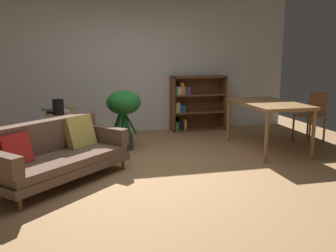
# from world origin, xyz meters

# --- Properties ---
(ground_plane) EXTENTS (8.16, 8.16, 0.00)m
(ground_plane) POSITION_xyz_m (0.00, 0.00, 0.00)
(ground_plane) COLOR #A87A4C
(back_wall_panel) EXTENTS (6.80, 0.10, 2.70)m
(back_wall_panel) POSITION_xyz_m (0.00, 2.70, 1.35)
(back_wall_panel) COLOR silver
(back_wall_panel) RESTS_ON ground_plane
(fabric_couch) EXTENTS (1.81, 1.76, 0.74)m
(fabric_couch) POSITION_xyz_m (-1.29, -0.04, 0.35)
(fabric_couch) COLOR brown
(fabric_couch) RESTS_ON ground_plane
(media_console) EXTENTS (0.46, 1.17, 0.63)m
(media_console) POSITION_xyz_m (-1.27, 1.42, 0.31)
(media_console) COLOR olive
(media_console) RESTS_ON ground_plane
(open_laptop) EXTENTS (0.46, 0.35, 0.06)m
(open_laptop) POSITION_xyz_m (-1.34, 1.50, 0.65)
(open_laptop) COLOR silver
(open_laptop) RESTS_ON media_console
(desk_speaker) EXTENTS (0.17, 0.17, 0.24)m
(desk_speaker) POSITION_xyz_m (-1.29, 1.21, 0.75)
(desk_speaker) COLOR black
(desk_speaker) RESTS_ON media_console
(potted_floor_plant) EXTENTS (0.56, 0.56, 0.98)m
(potted_floor_plant) POSITION_xyz_m (-0.28, 1.22, 0.69)
(potted_floor_plant) COLOR #333338
(potted_floor_plant) RESTS_ON ground_plane
(dining_table) EXTENTS (0.87, 1.46, 0.80)m
(dining_table) POSITION_xyz_m (2.00, 0.66, 0.72)
(dining_table) COLOR olive
(dining_table) RESTS_ON ground_plane
(dining_chair_near) EXTENTS (0.53, 0.50, 0.88)m
(dining_chair_near) POSITION_xyz_m (3.08, 1.00, 0.51)
(dining_chair_near) COLOR brown
(dining_chair_near) RESTS_ON ground_plane
(bookshelf) EXTENTS (1.14, 0.34, 1.12)m
(bookshelf) POSITION_xyz_m (1.34, 2.51, 0.55)
(bookshelf) COLOR brown
(bookshelf) RESTS_ON ground_plane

